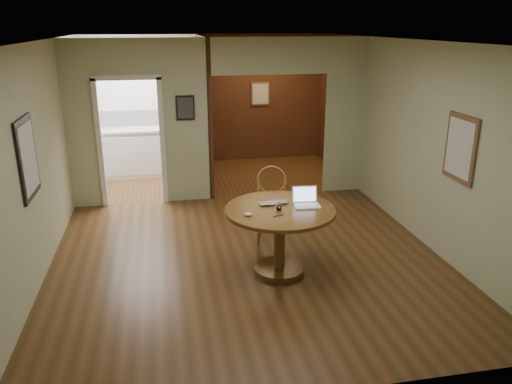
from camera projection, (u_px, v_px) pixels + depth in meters
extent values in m
plane|color=#462F14|center=(249.00, 261.00, 6.43)|extent=(5.00, 5.00, 0.00)
plane|color=white|center=(248.00, 43.00, 5.56)|extent=(5.00, 5.00, 0.00)
plane|color=#B8BB91|center=(308.00, 247.00, 3.67)|extent=(5.00, 0.00, 5.00)
plane|color=#B8BB91|center=(27.00, 171.00, 5.55)|extent=(0.00, 5.00, 5.00)
plane|color=#B8BB91|center=(438.00, 150.00, 6.44)|extent=(0.00, 5.00, 5.00)
cube|color=#B8BB91|center=(81.00, 127.00, 7.92)|extent=(0.50, 2.70, 0.04)
cube|color=#B8BB91|center=(186.00, 123.00, 8.21)|extent=(0.80, 2.70, 0.04)
cube|color=#B8BB91|center=(344.00, 117.00, 8.71)|extent=(0.70, 2.70, 0.04)
plane|color=white|center=(142.00, 105.00, 9.94)|extent=(2.70, 0.00, 2.70)
plane|color=#3C2111|center=(260.00, 98.00, 10.85)|extent=(2.70, 0.00, 2.70)
cube|color=#3C2111|center=(203.00, 110.00, 9.45)|extent=(0.08, 2.50, 2.70)
cube|color=black|center=(27.00, 158.00, 5.50)|extent=(0.03, 0.70, 0.90)
cube|color=brown|center=(461.00, 148.00, 5.93)|extent=(0.03, 0.60, 0.80)
cube|color=black|center=(185.00, 108.00, 8.11)|extent=(0.30, 0.03, 0.40)
cube|color=white|center=(260.00, 94.00, 10.80)|extent=(0.40, 0.03, 0.50)
cube|color=white|center=(143.00, 118.00, 10.00)|extent=(2.00, 0.02, 0.32)
cylinder|color=brown|center=(279.00, 269.00, 6.17)|extent=(0.62, 0.62, 0.06)
cylinder|color=brown|center=(279.00, 241.00, 6.05)|extent=(0.13, 0.13, 0.72)
cylinder|color=brown|center=(280.00, 210.00, 5.92)|extent=(1.32, 1.32, 0.04)
cylinder|color=olive|center=(271.00, 209.00, 6.86)|extent=(0.55, 0.55, 0.03)
cylinder|color=olive|center=(258.00, 229.00, 6.80)|extent=(0.03, 0.03, 0.48)
cylinder|color=olive|center=(282.00, 230.00, 6.78)|extent=(0.03, 0.03, 0.48)
cylinder|color=olive|center=(260.00, 221.00, 7.10)|extent=(0.03, 0.03, 0.48)
cylinder|color=olive|center=(282.00, 221.00, 7.08)|extent=(0.03, 0.03, 0.48)
cylinder|color=olive|center=(259.00, 191.00, 6.96)|extent=(0.03, 0.03, 0.38)
cylinder|color=olive|center=(284.00, 192.00, 6.94)|extent=(0.03, 0.03, 0.38)
torus|color=olive|center=(272.00, 180.00, 6.90)|extent=(0.40, 0.14, 0.41)
cube|color=white|center=(307.00, 206.00, 5.97)|extent=(0.33, 0.24, 0.01)
cube|color=silver|center=(308.00, 206.00, 5.94)|extent=(0.27, 0.14, 0.00)
cube|color=white|center=(304.00, 194.00, 6.06)|extent=(0.31, 0.08, 0.20)
cube|color=#8B9BB1|center=(305.00, 194.00, 6.05)|extent=(0.27, 0.06, 0.17)
imported|color=#B0B0B5|center=(275.00, 204.00, 6.00)|extent=(0.37, 0.26, 0.03)
ellipsoid|color=white|center=(248.00, 214.00, 5.67)|extent=(0.12, 0.09, 0.04)
cylinder|color=navy|center=(278.00, 216.00, 5.68)|extent=(0.14, 0.06, 0.01)
cube|color=white|center=(145.00, 153.00, 9.95)|extent=(2.00, 0.55, 0.90)
cube|color=beige|center=(143.00, 130.00, 9.80)|extent=(2.06, 0.60, 0.04)
sphere|color=#B20C0C|center=(137.00, 154.00, 9.64)|extent=(0.03, 0.03, 0.03)
sphere|color=#B20C0C|center=(189.00, 152.00, 9.82)|extent=(0.03, 0.03, 0.03)
ellipsoid|color=#C6B391|center=(184.00, 120.00, 9.89)|extent=(0.27, 0.23, 0.26)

